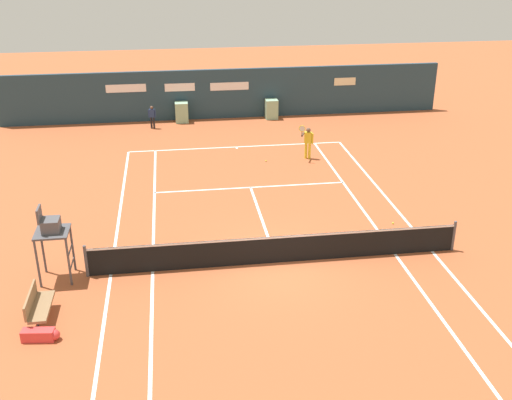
{
  "coord_description": "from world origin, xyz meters",
  "views": [
    {
      "loc": [
        -3.14,
        -17.02,
        9.88
      ],
      "look_at": [
        -0.22,
        3.28,
        0.8
      ],
      "focal_mm": 42.77,
      "sensor_mm": 36.0,
      "label": 1
    }
  ],
  "objects_px": {
    "umpire_chair": "(51,231)",
    "tennis_ball_by_sideline": "(266,161)",
    "tennis_ball_near_service_line": "(393,223)",
    "player_bench": "(37,304)",
    "player_on_baseline": "(308,140)",
    "ball_kid_centre_post": "(152,116)",
    "equipment_bag": "(42,335)"
  },
  "relations": [
    {
      "from": "umpire_chair",
      "to": "tennis_ball_by_sideline",
      "type": "bearing_deg",
      "value": 139.54
    },
    {
      "from": "player_bench",
      "to": "tennis_ball_by_sideline",
      "type": "height_order",
      "value": "player_bench"
    },
    {
      "from": "player_on_baseline",
      "to": "ball_kid_centre_post",
      "type": "height_order",
      "value": "player_on_baseline"
    },
    {
      "from": "equipment_bag",
      "to": "tennis_ball_by_sideline",
      "type": "distance_m",
      "value": 14.9
    },
    {
      "from": "equipment_bag",
      "to": "player_on_baseline",
      "type": "xyz_separation_m",
      "value": [
        9.97,
        12.71,
        0.74
      ]
    },
    {
      "from": "umpire_chair",
      "to": "tennis_ball_near_service_line",
      "type": "xyz_separation_m",
      "value": [
        11.62,
        2.19,
        -1.61
      ]
    },
    {
      "from": "umpire_chair",
      "to": "tennis_ball_near_service_line",
      "type": "height_order",
      "value": "umpire_chair"
    },
    {
      "from": "player_on_baseline",
      "to": "tennis_ball_near_service_line",
      "type": "distance_m",
      "value": 7.57
    },
    {
      "from": "tennis_ball_near_service_line",
      "to": "tennis_ball_by_sideline",
      "type": "bearing_deg",
      "value": 116.37
    },
    {
      "from": "ball_kid_centre_post",
      "to": "tennis_ball_near_service_line",
      "type": "distance_m",
      "value": 15.99
    },
    {
      "from": "umpire_chair",
      "to": "player_on_baseline",
      "type": "relative_size",
      "value": 1.39
    },
    {
      "from": "player_bench",
      "to": "tennis_ball_by_sideline",
      "type": "relative_size",
      "value": 22.35
    },
    {
      "from": "player_on_baseline",
      "to": "ball_kid_centre_post",
      "type": "bearing_deg",
      "value": -16.77
    },
    {
      "from": "tennis_ball_by_sideline",
      "to": "player_bench",
      "type": "bearing_deg",
      "value": -125.18
    },
    {
      "from": "player_on_baseline",
      "to": "equipment_bag",
      "type": "bearing_deg",
      "value": 74.24
    },
    {
      "from": "equipment_bag",
      "to": "umpire_chair",
      "type": "bearing_deg",
      "value": 91.12
    },
    {
      "from": "umpire_chair",
      "to": "ball_kid_centre_post",
      "type": "distance_m",
      "value": 15.74
    },
    {
      "from": "umpire_chair",
      "to": "player_on_baseline",
      "type": "xyz_separation_m",
      "value": [
        10.03,
        9.55,
        -0.74
      ]
    },
    {
      "from": "umpire_chair",
      "to": "player_on_baseline",
      "type": "height_order",
      "value": "umpire_chair"
    },
    {
      "from": "tennis_ball_by_sideline",
      "to": "player_on_baseline",
      "type": "bearing_deg",
      "value": 3.59
    },
    {
      "from": "umpire_chair",
      "to": "equipment_bag",
      "type": "bearing_deg",
      "value": 1.12
    },
    {
      "from": "tennis_ball_by_sideline",
      "to": "umpire_chair",
      "type": "bearing_deg",
      "value": -130.46
    },
    {
      "from": "player_bench",
      "to": "player_on_baseline",
      "type": "distance_m",
      "value": 15.57
    },
    {
      "from": "equipment_bag",
      "to": "ball_kid_centre_post",
      "type": "relative_size",
      "value": 0.81
    },
    {
      "from": "player_bench",
      "to": "player_on_baseline",
      "type": "bearing_deg",
      "value": 139.07
    },
    {
      "from": "equipment_bag",
      "to": "player_bench",
      "type": "bearing_deg",
      "value": 103.78
    },
    {
      "from": "ball_kid_centre_post",
      "to": "tennis_ball_by_sideline",
      "type": "xyz_separation_m",
      "value": [
        5.29,
        -6.05,
        -0.68
      ]
    },
    {
      "from": "umpire_chair",
      "to": "player_bench",
      "type": "xyz_separation_m",
      "value": [
        -0.17,
        -2.22,
        -1.13
      ]
    },
    {
      "from": "player_bench",
      "to": "ball_kid_centre_post",
      "type": "distance_m",
      "value": 17.93
    },
    {
      "from": "player_bench",
      "to": "ball_kid_centre_post",
      "type": "bearing_deg",
      "value": 170.66
    },
    {
      "from": "equipment_bag",
      "to": "ball_kid_centre_post",
      "type": "xyz_separation_m",
      "value": [
        2.68,
        18.64,
        0.56
      ]
    },
    {
      "from": "equipment_bag",
      "to": "tennis_ball_by_sideline",
      "type": "xyz_separation_m",
      "value": [
        7.97,
        12.59,
        -0.13
      ]
    }
  ]
}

